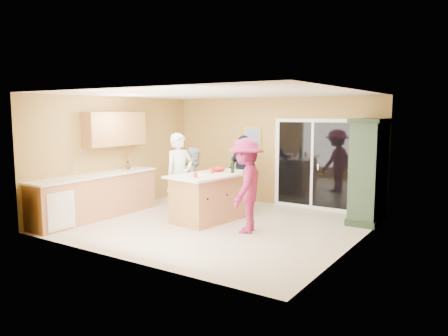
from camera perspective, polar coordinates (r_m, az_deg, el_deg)
The scene contains 22 objects.
floor at distance 8.83m, azimuth -1.18°, elevation -7.42°, with size 5.50×5.50×0.00m, color beige.
ceiling at distance 8.55m, azimuth -1.23°, elevation 9.68°, with size 5.50×5.00×0.10m, color white.
wall_back at distance 10.74m, azimuth 6.36°, elevation 2.20°, with size 5.50×0.10×2.60m, color tan.
wall_front at distance 6.70m, azimuth -13.37°, elevation -0.98°, with size 5.50×0.10×2.60m, color tan.
wall_left at distance 10.39m, azimuth -13.82°, elevation 1.87°, with size 0.10×5.00×2.60m, color tan.
wall_right at distance 7.41m, azimuth 16.63°, elevation -0.32°, with size 0.10×5.00×2.60m, color tan.
left_cabinet_run at distance 9.60m, azimuth -17.02°, elevation -3.73°, with size 0.65×3.05×1.24m.
upper_cabinets at distance 10.09m, azimuth -14.07°, elevation 4.98°, with size 0.35×1.60×0.75m, color #BA7548.
sliding_door at distance 10.31m, azimuth 11.46°, elevation 0.49°, with size 1.90×0.07×2.10m.
framed_picture at distance 10.96m, azimuth 3.76°, elevation 3.90°, with size 0.46×0.04×0.56m.
kitchen_island at distance 9.14m, azimuth -1.66°, elevation -3.98°, with size 1.24×1.97×0.98m.
green_hutch at distance 9.33m, azimuth 18.40°, elevation -0.54°, with size 0.61×1.15×2.12m.
woman_white at distance 9.40m, azimuth -5.81°, elevation -0.95°, with size 0.66×0.43×1.81m, color white.
woman_grey at distance 9.76m, azimuth -3.82°, elevation -1.61°, with size 0.72×0.56×1.47m, color #99999B.
woman_navy at distance 10.28m, azimuth 2.56°, elevation -0.47°, with size 1.00×0.42×1.71m, color #182136.
woman_magenta at distance 8.16m, azimuth 2.87°, elevation -2.30°, with size 1.14×0.66×1.77m, color #8F1F4B.
serving_bowl at distance 9.43m, azimuth -0.80°, elevation -0.20°, with size 0.31×0.31×0.07m, color red.
tulip_vase at distance 10.22m, azimuth -12.46°, elevation 0.90°, with size 0.21×0.14×0.39m, color #AF1311.
tumbler_near at distance 9.09m, azimuth -1.53°, elevation -0.37°, with size 0.08×0.08×0.11m, color red.
tumbler_far at distance 8.53m, azimuth -3.73°, elevation -0.93°, with size 0.07×0.07×0.10m, color red.
wine_bottle at distance 9.17m, azimuth 1.12°, elevation 0.10°, with size 0.07×0.07×0.31m.
white_plate at distance 9.05m, azimuth -2.85°, elevation -0.72°, with size 0.23×0.23×0.02m, color white.
Camera 1 is at (4.83, -7.05, 2.24)m, focal length 35.00 mm.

